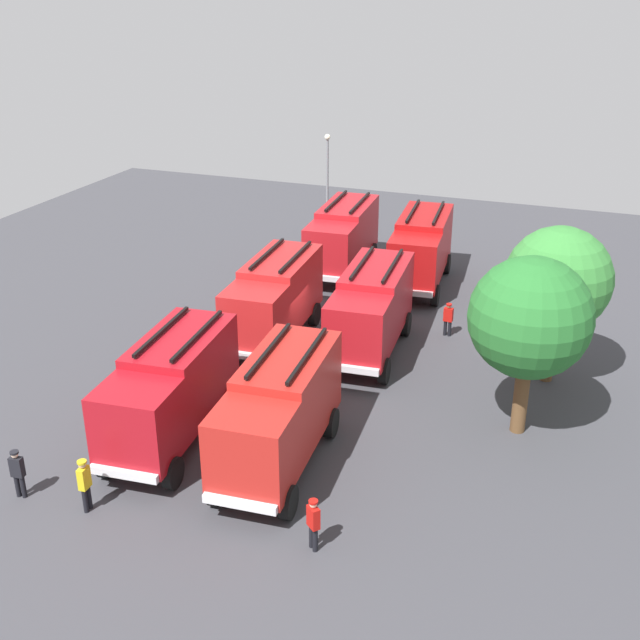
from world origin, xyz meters
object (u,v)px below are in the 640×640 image
Objects in this scene: fire_truck_1 at (274,297)px; firefighter_3 at (313,522)px; fire_truck_4 at (371,308)px; fire_truck_5 at (279,410)px; fire_truck_0 at (343,236)px; traffic_cone_0 at (295,387)px; lamppost at (327,177)px; fire_truck_3 at (421,247)px; fire_truck_2 at (170,388)px; firefighter_0 at (448,318)px; firefighter_2 at (85,482)px; tree_1 at (530,318)px; tree_0 at (558,280)px; traffic_cone_1 at (245,417)px; firefighter_1 at (18,471)px.

fire_truck_1 is 14.55m from firefighter_3.
fire_truck_5 is at bearing -6.21° from fire_truck_4.
fire_truck_0 reaches higher than traffic_cone_0.
fire_truck_0 is 4.25× the size of firefighter_3.
fire_truck_3 is at bearing 49.33° from lamppost.
fire_truck_0 reaches higher than firefighter_3.
fire_truck_2 is 10.04× the size of traffic_cone_0.
fire_truck_4 reaches higher than firefighter_0.
fire_truck_5 is 5.19m from traffic_cone_0.
traffic_cone_0 is (-9.15, 3.33, -0.67)m from firefighter_2.
tree_1 is at bearing 34.20° from firefighter_0.
tree_0 is 13.40m from traffic_cone_1.
tree_0 is at bearing 117.91° from traffic_cone_0.
tree_1 reaches higher than fire_truck_0.
tree_1 is (4.40, 7.08, 2.40)m from fire_truck_4.
fire_truck_0 is 9.82m from firefighter_0.
firefighter_1 is at bearing -36.66° from traffic_cone_1.
firefighter_1 is at bearing -23.42° from fire_truck_3.
fire_truck_2 is 1.00× the size of fire_truck_5.
firefighter_0 is at bearing -150.10° from tree_1.
lamppost is at bearing -163.46° from traffic_cone_0.
traffic_cone_1 is at bearing 12.58° from lamppost.
firefighter_0 is 0.87× the size of firefighter_2.
firefighter_2 is 15.81m from tree_1.
firefighter_2 reaches higher than traffic_cone_0.
fire_truck_2 reaches higher than firefighter_2.
firefighter_1 is 0.27× the size of lamppost.
tree_0 is at bearing -162.16° from firefighter_3.
fire_truck_5 is 1.14× the size of lamppost.
fire_truck_5 is at bearing -10.01° from firefighter_0.
tree_1 is at bearing 53.81° from fire_truck_4.
firefighter_0 is at bearing 45.69° from fire_truck_0.
lamppost is (-15.51, -7.70, 1.63)m from fire_truck_4.
lamppost is (-20.34, -6.04, 3.42)m from traffic_cone_0.
fire_truck_3 is 10.64× the size of traffic_cone_1.
tree_0 reaches higher than fire_truck_1.
firefighter_2 is at bearing -20.63° from firefighter_0.
fire_truck_2 is at bearing -19.42° from fire_truck_3.
fire_truck_2 is 15.60m from tree_0.
firefighter_2 is (22.82, -5.05, -1.11)m from fire_truck_3.
fire_truck_0 is at bearing -139.69° from tree_1.
fire_truck_3 and fire_truck_4 have the same top height.
firefighter_3 is at bearing 41.08° from traffic_cone_1.
fire_truck_2 is 1.00× the size of fire_truck_4.
firefighter_2 is at bearing -41.92° from tree_0.
fire_truck_3 and fire_truck_5 have the same top height.
fire_truck_4 is 4.59× the size of firefighter_0.
fire_truck_1 is 1.11× the size of tree_0.
tree_0 is 21.76m from lamppost.
fire_truck_5 is at bearing 116.70° from firefighter_1.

